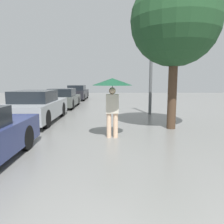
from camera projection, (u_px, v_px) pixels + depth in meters
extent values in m
cylinder|color=beige|center=(109.00, 125.00, 6.55)|extent=(0.14, 0.14, 0.75)
cylinder|color=beige|center=(116.00, 125.00, 6.55)|extent=(0.14, 0.14, 0.75)
cube|color=beige|center=(112.00, 104.00, 6.46)|extent=(0.37, 0.22, 0.56)
sphere|color=beige|center=(112.00, 91.00, 6.40)|extent=(0.20, 0.20, 0.20)
cylinder|color=#515456|center=(112.00, 96.00, 6.42)|extent=(0.02, 0.02, 0.60)
cone|color=#14472D|center=(112.00, 82.00, 6.36)|extent=(1.19, 1.19, 0.21)
cylinder|color=black|center=(26.00, 138.00, 5.40)|extent=(0.18, 0.61, 0.61)
cube|color=#9EA3A8|center=(37.00, 109.00, 9.16)|extent=(1.71, 4.27, 0.66)
cube|color=black|center=(34.00, 96.00, 8.87)|extent=(1.46, 1.92, 0.46)
cylinder|color=black|center=(30.00, 109.00, 10.49)|extent=(0.18, 0.67, 0.67)
cylinder|color=black|center=(62.00, 109.00, 10.50)|extent=(0.18, 0.67, 0.67)
cylinder|color=black|center=(3.00, 119.00, 7.87)|extent=(0.18, 0.67, 0.67)
cylinder|color=black|center=(46.00, 119.00, 7.88)|extent=(0.18, 0.67, 0.67)
cube|color=#4C514C|center=(63.00, 100.00, 14.13)|extent=(1.73, 3.88, 0.56)
cube|color=black|center=(62.00, 92.00, 13.86)|extent=(1.47, 1.74, 0.48)
cylinder|color=black|center=(56.00, 101.00, 15.33)|extent=(0.18, 0.62, 0.62)
cylinder|color=black|center=(78.00, 101.00, 15.34)|extent=(0.18, 0.62, 0.62)
cylinder|color=black|center=(46.00, 104.00, 12.95)|extent=(0.18, 0.62, 0.62)
cylinder|color=black|center=(72.00, 104.00, 12.97)|extent=(0.18, 0.62, 0.62)
cube|color=black|center=(77.00, 94.00, 19.88)|extent=(1.62, 4.39, 0.69)
cube|color=black|center=(77.00, 88.00, 19.58)|extent=(1.38, 1.98, 0.44)
cylinder|color=black|center=(72.00, 95.00, 21.25)|extent=(0.18, 0.59, 0.59)
cylinder|color=black|center=(87.00, 95.00, 21.26)|extent=(0.18, 0.59, 0.59)
cylinder|color=black|center=(67.00, 97.00, 18.56)|extent=(0.18, 0.59, 0.59)
cylinder|color=black|center=(84.00, 97.00, 18.57)|extent=(0.18, 0.59, 0.59)
cylinder|color=#473323|center=(172.00, 89.00, 7.65)|extent=(0.31, 0.31, 2.85)
sphere|color=#1E4223|center=(175.00, 21.00, 7.32)|extent=(3.01, 3.01, 3.01)
cylinder|color=#515456|center=(151.00, 76.00, 10.88)|extent=(0.15, 0.15, 3.88)
sphere|color=beige|center=(152.00, 34.00, 10.59)|extent=(0.30, 0.30, 0.30)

